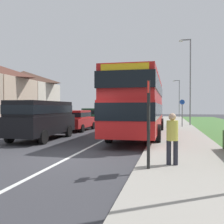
# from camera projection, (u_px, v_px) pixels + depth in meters

# --- Properties ---
(ground_plane) EXTENTS (120.00, 120.00, 0.00)m
(ground_plane) POSITION_uv_depth(u_px,v_px,m) (70.00, 157.00, 9.29)
(ground_plane) COLOR #38383D
(lane_marking_centre) EXTENTS (0.14, 60.00, 0.01)m
(lane_marking_centre) POSITION_uv_depth(u_px,v_px,m) (115.00, 134.00, 17.10)
(lane_marking_centre) COLOR silver
(lane_marking_centre) RESTS_ON ground_plane
(pavement_near_side) EXTENTS (3.20, 68.00, 0.12)m
(pavement_near_side) POSITION_uv_depth(u_px,v_px,m) (180.00, 139.00, 14.23)
(pavement_near_side) COLOR #9E998E
(pavement_near_side) RESTS_ON ground_plane
(double_decker_bus) EXTENTS (2.80, 11.55, 3.70)m
(double_decker_bus) POSITION_uv_depth(u_px,v_px,m) (140.00, 103.00, 15.94)
(double_decker_bus) COLOR red
(double_decker_bus) RESTS_ON ground_plane
(parked_van_black) EXTENTS (2.11, 5.25, 2.19)m
(parked_van_black) POSITION_uv_depth(u_px,v_px,m) (42.00, 117.00, 14.37)
(parked_van_black) COLOR black
(parked_van_black) RESTS_ON ground_plane
(parked_car_red) EXTENTS (1.95, 4.51, 1.60)m
(parked_car_red) POSITION_uv_depth(u_px,v_px,m) (77.00, 119.00, 19.92)
(parked_car_red) COLOR #B21E1E
(parked_car_red) RESTS_ON ground_plane
(parked_car_dark_green) EXTENTS (2.01, 4.46, 1.73)m
(parked_car_dark_green) POSITION_uv_depth(u_px,v_px,m) (94.00, 116.00, 25.07)
(parked_car_dark_green) COLOR #19472D
(parked_car_dark_green) RESTS_ON ground_plane
(parked_car_white) EXTENTS (1.96, 4.47, 1.57)m
(parked_car_white) POSITION_uv_depth(u_px,v_px,m) (106.00, 115.00, 30.21)
(parked_car_white) COLOR silver
(parked_car_white) RESTS_ON ground_plane
(pedestrian_at_stop) EXTENTS (0.34, 0.34, 1.67)m
(pedestrian_at_stop) POSITION_uv_depth(u_px,v_px,m) (172.00, 136.00, 7.57)
(pedestrian_at_stop) COLOR #23232D
(pedestrian_at_stop) RESTS_ON ground_plane
(bus_stop_sign) EXTENTS (0.09, 0.52, 2.60)m
(bus_stop_sign) POSITION_uv_depth(u_px,v_px,m) (149.00, 118.00, 7.08)
(bus_stop_sign) COLOR black
(bus_stop_sign) RESTS_ON ground_plane
(cycle_route_sign) EXTENTS (0.44, 0.08, 2.52)m
(cycle_route_sign) POSITION_uv_depth(u_px,v_px,m) (182.00, 112.00, 22.36)
(cycle_route_sign) COLOR slate
(cycle_route_sign) RESTS_ON ground_plane
(street_lamp_mid) EXTENTS (1.14, 0.20, 8.38)m
(street_lamp_mid) POSITION_uv_depth(u_px,v_px,m) (189.00, 77.00, 24.31)
(street_lamp_mid) COLOR slate
(street_lamp_mid) RESTS_ON ground_plane
(street_lamp_far) EXTENTS (1.14, 0.20, 6.52)m
(street_lamp_far) POSITION_uv_depth(u_px,v_px,m) (179.00, 96.00, 43.79)
(street_lamp_far) COLOR slate
(street_lamp_far) RESTS_ON ground_plane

